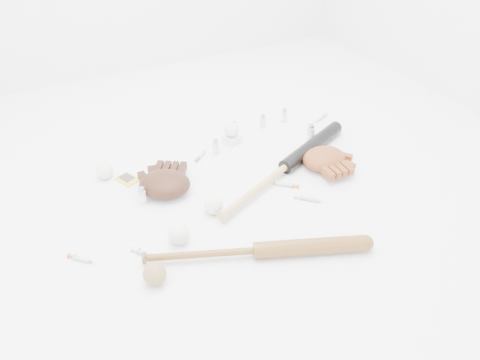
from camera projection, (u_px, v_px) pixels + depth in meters
name	position (u px, v px, depth m)	size (l,w,h in m)	color
bat_dark	(286.00, 166.00, 2.12)	(0.95, 0.07, 0.07)	black
bat_wood	(256.00, 250.00, 1.69)	(0.86, 0.06, 0.06)	brown
glove_dark	(165.00, 184.00, 1.99)	(0.26, 0.26, 0.09)	#341B0E
glove_tan	(324.00, 158.00, 2.16)	(0.25, 0.25, 0.09)	brown
trading_card	(128.00, 180.00, 2.09)	(0.07, 0.10, 0.01)	gold
pedestal	(232.00, 139.00, 2.34)	(0.07, 0.07, 0.04)	white
baseball_on_pedestal	(231.00, 129.00, 2.31)	(0.07, 0.07, 0.07)	white
baseball_left	(179.00, 234.00, 1.75)	(0.08, 0.08, 0.08)	white
baseball_upper	(105.00, 171.00, 2.09)	(0.07, 0.07, 0.07)	white
baseball_mid	(213.00, 205.00, 1.89)	(0.08, 0.08, 0.08)	white
baseball_aged	(155.00, 274.00, 1.59)	(0.08, 0.08, 0.08)	olive
syringe_0	(82.00, 259.00, 1.69)	(0.14, 0.02, 0.02)	#ADBCC6
syringe_1	(284.00, 184.00, 2.05)	(0.16, 0.03, 0.02)	#ADBCC6
syringe_2	(201.00, 155.00, 2.25)	(0.13, 0.02, 0.02)	#ADBCC6
syringe_3	(310.00, 199.00, 1.97)	(0.16, 0.03, 0.02)	#ADBCC6
syringe_4	(320.00, 118.00, 2.54)	(0.14, 0.02, 0.02)	#ADBCC6
syringe_5	(147.00, 254.00, 1.71)	(0.15, 0.03, 0.02)	#ADBCC6
vial_0	(284.00, 115.00, 2.51)	(0.03, 0.03, 0.08)	silver
vial_1	(263.00, 121.00, 2.46)	(0.03, 0.03, 0.07)	silver
vial_2	(216.00, 147.00, 2.25)	(0.03, 0.03, 0.08)	silver
vial_3	(311.00, 133.00, 2.34)	(0.04, 0.04, 0.09)	silver
vial_4	(142.00, 196.00, 1.94)	(0.03, 0.03, 0.08)	silver
vial_5	(234.00, 128.00, 2.40)	(0.03, 0.03, 0.07)	silver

